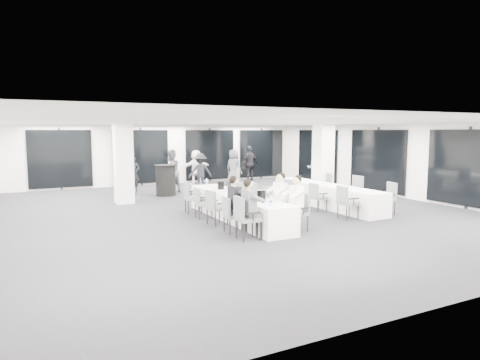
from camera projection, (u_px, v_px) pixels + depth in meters
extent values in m
cube|color=black|center=(235.00, 212.00, 13.57)|extent=(14.00, 16.00, 0.02)
cube|color=white|center=(235.00, 122.00, 13.25)|extent=(14.00, 16.00, 0.02)
cube|color=white|center=(397.00, 161.00, 16.56)|extent=(0.02, 16.00, 2.80)
cube|color=white|center=(161.00, 155.00, 20.50)|extent=(14.00, 0.02, 2.80)
cube|color=white|center=(475.00, 209.00, 6.31)|extent=(14.00, 0.02, 2.80)
cube|color=black|center=(162.00, 156.00, 20.45)|extent=(13.60, 0.06, 2.50)
cube|color=black|center=(377.00, 161.00, 17.42)|extent=(0.06, 14.00, 2.50)
cube|color=white|center=(123.00, 164.00, 14.98)|extent=(0.60, 0.60, 2.80)
cube|color=white|center=(323.00, 161.00, 16.18)|extent=(0.60, 0.60, 2.80)
cube|color=white|center=(237.00, 207.00, 12.25)|extent=(0.90, 5.00, 0.75)
cube|color=white|center=(326.00, 195.00, 14.48)|extent=(0.90, 5.00, 0.75)
cylinder|color=black|center=(166.00, 180.00, 16.88)|extent=(0.77, 0.77, 1.21)
cylinder|color=black|center=(165.00, 165.00, 16.81)|extent=(0.88, 0.88, 0.02)
cube|color=#595D62|center=(248.00, 219.00, 10.05)|extent=(0.52, 0.54, 0.09)
cube|color=#595D62|center=(239.00, 207.00, 9.92)|extent=(0.09, 0.50, 0.50)
cylinder|color=black|center=(236.00, 229.00, 10.18)|extent=(0.04, 0.04, 0.44)
cylinder|color=black|center=(244.00, 233.00, 9.79)|extent=(0.04, 0.04, 0.44)
cylinder|color=black|center=(252.00, 227.00, 10.36)|extent=(0.04, 0.04, 0.44)
cylinder|color=black|center=(261.00, 231.00, 9.97)|extent=(0.04, 0.04, 0.44)
cube|color=black|center=(243.00, 209.00, 10.27)|extent=(0.37, 0.06, 0.04)
cube|color=black|center=(253.00, 213.00, 9.78)|extent=(0.37, 0.06, 0.04)
cube|color=#595D62|center=(234.00, 216.00, 10.73)|extent=(0.46, 0.48, 0.08)
cube|color=#595D62|center=(226.00, 206.00, 10.62)|extent=(0.08, 0.44, 0.44)
cylinder|color=black|center=(224.00, 224.00, 10.85)|extent=(0.03, 0.03, 0.39)
cylinder|color=black|center=(230.00, 227.00, 10.51)|extent=(0.03, 0.03, 0.39)
cylinder|color=black|center=(238.00, 223.00, 11.01)|extent=(0.03, 0.03, 0.39)
cylinder|color=black|center=(244.00, 226.00, 10.66)|extent=(0.03, 0.03, 0.39)
cube|color=black|center=(230.00, 208.00, 10.93)|extent=(0.32, 0.05, 0.04)
cube|color=black|center=(238.00, 211.00, 10.50)|extent=(0.32, 0.05, 0.04)
cube|color=#595D62|center=(217.00, 208.00, 11.64)|extent=(0.54, 0.55, 0.08)
cube|color=#595D62|center=(210.00, 199.00, 11.48)|extent=(0.14, 0.46, 0.46)
cylinder|color=black|center=(207.00, 217.00, 11.71)|extent=(0.04, 0.04, 0.41)
cylinder|color=black|center=(215.00, 219.00, 11.39)|extent=(0.04, 0.04, 0.41)
cylinder|color=black|center=(219.00, 215.00, 11.95)|extent=(0.04, 0.04, 0.41)
cylinder|color=black|center=(228.00, 217.00, 11.63)|extent=(0.04, 0.04, 0.41)
cube|color=black|center=(212.00, 201.00, 11.82)|extent=(0.34, 0.10, 0.04)
cube|color=black|center=(222.00, 203.00, 11.42)|extent=(0.34, 0.10, 0.04)
cube|color=#595D62|center=(203.00, 204.00, 12.53)|extent=(0.44, 0.46, 0.07)
cube|color=#595D62|center=(197.00, 196.00, 12.42)|extent=(0.07, 0.43, 0.43)
cylinder|color=black|center=(195.00, 211.00, 12.65)|extent=(0.03, 0.03, 0.38)
cylinder|color=black|center=(200.00, 213.00, 12.32)|extent=(0.03, 0.03, 0.38)
cylinder|color=black|center=(207.00, 210.00, 12.80)|extent=(0.03, 0.03, 0.38)
cylinder|color=black|center=(212.00, 212.00, 12.47)|extent=(0.03, 0.03, 0.38)
cube|color=black|center=(201.00, 198.00, 12.72)|extent=(0.32, 0.05, 0.04)
cube|color=black|center=(206.00, 200.00, 12.31)|extent=(0.32, 0.05, 0.04)
cube|color=#595D62|center=(193.00, 198.00, 13.26)|extent=(0.54, 0.56, 0.08)
cube|color=#595D62|center=(186.00, 190.00, 13.15)|extent=(0.13, 0.48, 0.48)
cylinder|color=black|center=(186.00, 206.00, 13.41)|extent=(0.04, 0.04, 0.43)
cylinder|color=black|center=(188.00, 208.00, 13.02)|extent=(0.04, 0.04, 0.43)
cylinder|color=black|center=(199.00, 205.00, 13.55)|extent=(0.04, 0.04, 0.43)
cylinder|color=black|center=(202.00, 207.00, 13.16)|extent=(0.04, 0.04, 0.43)
cube|color=black|center=(192.00, 192.00, 13.48)|extent=(0.36, 0.09, 0.04)
cube|color=black|center=(195.00, 194.00, 12.99)|extent=(0.36, 0.09, 0.04)
cube|color=#595D62|center=(297.00, 213.00, 10.89)|extent=(0.51, 0.53, 0.08)
cube|color=#595D62|center=(303.00, 202.00, 10.98)|extent=(0.11, 0.47, 0.46)
cylinder|color=black|center=(308.00, 223.00, 10.86)|extent=(0.04, 0.04, 0.41)
cylinder|color=black|center=(297.00, 221.00, 11.20)|extent=(0.04, 0.04, 0.41)
cylinder|color=black|center=(296.00, 225.00, 10.64)|extent=(0.04, 0.04, 0.41)
cylinder|color=black|center=(285.00, 222.00, 10.98)|extent=(0.04, 0.04, 0.41)
cube|color=black|center=(303.00, 208.00, 10.66)|extent=(0.35, 0.08, 0.04)
cube|color=black|center=(290.00, 205.00, 11.08)|extent=(0.35, 0.08, 0.04)
cube|color=#595D62|center=(281.00, 208.00, 11.56)|extent=(0.52, 0.54, 0.08)
cube|color=#595D62|center=(287.00, 197.00, 11.65)|extent=(0.11, 0.48, 0.48)
cylinder|color=black|center=(291.00, 218.00, 11.53)|extent=(0.04, 0.04, 0.42)
cylinder|color=black|center=(282.00, 215.00, 11.87)|extent=(0.04, 0.04, 0.42)
cylinder|color=black|center=(279.00, 220.00, 11.31)|extent=(0.04, 0.04, 0.42)
cylinder|color=black|center=(270.00, 217.00, 11.65)|extent=(0.04, 0.04, 0.42)
cube|color=black|center=(287.00, 203.00, 11.32)|extent=(0.35, 0.08, 0.04)
cube|color=black|center=(275.00, 201.00, 11.76)|extent=(0.35, 0.08, 0.04)
cube|color=#595D62|center=(264.00, 204.00, 12.37)|extent=(0.56, 0.57, 0.08)
cube|color=#595D62|center=(269.00, 194.00, 12.48)|extent=(0.17, 0.45, 0.45)
cylinder|color=black|center=(273.00, 212.00, 12.38)|extent=(0.04, 0.04, 0.40)
cylinder|color=black|center=(264.00, 210.00, 12.67)|extent=(0.04, 0.04, 0.40)
cylinder|color=black|center=(264.00, 214.00, 12.12)|extent=(0.04, 0.04, 0.40)
cylinder|color=black|center=(254.00, 212.00, 12.42)|extent=(0.04, 0.04, 0.40)
cube|color=black|center=(270.00, 199.00, 12.17)|extent=(0.33, 0.12, 0.04)
cube|color=black|center=(258.00, 197.00, 12.53)|extent=(0.33, 0.12, 0.04)
cube|color=#595D62|center=(249.00, 199.00, 13.20)|extent=(0.56, 0.57, 0.08)
cube|color=#595D62|center=(255.00, 190.00, 13.22)|extent=(0.17, 0.46, 0.46)
cylinder|color=black|center=(256.00, 208.00, 13.08)|extent=(0.04, 0.04, 0.41)
cylinder|color=black|center=(253.00, 206.00, 13.47)|extent=(0.04, 0.04, 0.41)
cylinder|color=black|center=(244.00, 208.00, 13.00)|extent=(0.04, 0.04, 0.41)
cylinder|color=black|center=(241.00, 206.00, 13.38)|extent=(0.04, 0.04, 0.41)
cube|color=black|center=(251.00, 195.00, 12.94)|extent=(0.34, 0.12, 0.04)
cube|color=black|center=(247.00, 193.00, 13.43)|extent=(0.34, 0.12, 0.04)
cube|color=#595D62|center=(235.00, 196.00, 14.02)|extent=(0.43, 0.45, 0.07)
cube|color=#595D62|center=(241.00, 188.00, 14.08)|extent=(0.06, 0.43, 0.43)
cylinder|color=black|center=(243.00, 203.00, 13.96)|extent=(0.03, 0.03, 0.38)
cylinder|color=black|center=(238.00, 202.00, 14.29)|extent=(0.03, 0.03, 0.38)
cylinder|color=black|center=(233.00, 204.00, 13.80)|extent=(0.03, 0.03, 0.38)
cylinder|color=black|center=(228.00, 203.00, 14.13)|extent=(0.03, 0.03, 0.38)
cube|color=black|center=(238.00, 192.00, 13.80)|extent=(0.32, 0.04, 0.04)
cube|color=black|center=(232.00, 191.00, 14.21)|extent=(0.32, 0.04, 0.04)
cube|color=#595D62|center=(348.00, 203.00, 12.39)|extent=(0.50, 0.52, 0.08)
cube|color=#595D62|center=(342.00, 194.00, 12.27)|extent=(0.09, 0.47, 0.47)
cylinder|color=black|center=(338.00, 211.00, 12.52)|extent=(0.04, 0.04, 0.42)
cylinder|color=black|center=(346.00, 214.00, 12.15)|extent=(0.04, 0.04, 0.42)
cylinder|color=black|center=(349.00, 210.00, 12.69)|extent=(0.04, 0.04, 0.42)
cylinder|color=black|center=(358.00, 212.00, 12.31)|extent=(0.04, 0.04, 0.42)
cube|color=black|center=(343.00, 196.00, 12.60)|extent=(0.35, 0.06, 0.04)
cube|color=black|center=(354.00, 199.00, 12.14)|extent=(0.35, 0.06, 0.04)
cube|color=#595D62|center=(318.00, 198.00, 13.63)|extent=(0.46, 0.48, 0.08)
cube|color=#595D62|center=(314.00, 190.00, 13.50)|extent=(0.08, 0.44, 0.44)
cylinder|color=black|center=(310.00, 205.00, 13.73)|extent=(0.03, 0.03, 0.39)
cylinder|color=black|center=(318.00, 206.00, 13.40)|extent=(0.03, 0.03, 0.39)
cylinder|color=black|center=(319.00, 204.00, 13.92)|extent=(0.03, 0.03, 0.39)
cylinder|color=black|center=(327.00, 205.00, 13.59)|extent=(0.03, 0.03, 0.39)
cube|color=black|center=(314.00, 192.00, 13.82)|extent=(0.32, 0.06, 0.04)
cube|color=black|center=(323.00, 194.00, 13.41)|extent=(0.32, 0.06, 0.04)
cube|color=#595D62|center=(293.00, 192.00, 14.92)|extent=(0.50, 0.52, 0.07)
cube|color=#595D62|center=(289.00, 186.00, 14.76)|extent=(0.13, 0.43, 0.43)
cylinder|color=black|center=(285.00, 199.00, 14.98)|extent=(0.03, 0.03, 0.38)
cylinder|color=black|center=(293.00, 200.00, 14.68)|extent=(0.03, 0.03, 0.38)
cylinder|color=black|center=(293.00, 198.00, 15.20)|extent=(0.03, 0.03, 0.38)
cylinder|color=black|center=(300.00, 199.00, 14.91)|extent=(0.03, 0.03, 0.38)
cube|color=black|center=(288.00, 187.00, 15.08)|extent=(0.32, 0.09, 0.04)
cube|color=black|center=(298.00, 188.00, 14.71)|extent=(0.32, 0.09, 0.04)
cube|color=#595D62|center=(385.00, 199.00, 13.11)|extent=(0.58, 0.59, 0.08)
cube|color=#595D62|center=(392.00, 190.00, 13.13)|extent=(0.17, 0.48, 0.47)
cylinder|color=black|center=(394.00, 208.00, 12.99)|extent=(0.04, 0.04, 0.42)
cylinder|color=black|center=(387.00, 206.00, 13.39)|extent=(0.04, 0.04, 0.42)
cylinder|color=black|center=(382.00, 209.00, 12.89)|extent=(0.04, 0.04, 0.42)
cylinder|color=black|center=(375.00, 206.00, 13.29)|extent=(0.04, 0.04, 0.42)
cube|color=black|center=(390.00, 195.00, 12.84)|extent=(0.35, 0.12, 0.04)
cube|color=black|center=(380.00, 192.00, 13.34)|extent=(0.35, 0.12, 0.04)
cube|color=#595D62|center=(352.00, 192.00, 14.42)|extent=(0.51, 0.53, 0.09)
cube|color=#595D62|center=(358.00, 183.00, 14.49)|extent=(0.07, 0.51, 0.50)
cylinder|color=black|center=(361.00, 201.00, 14.35)|extent=(0.04, 0.04, 0.45)
cylinder|color=black|center=(352.00, 199.00, 14.74)|extent=(0.04, 0.04, 0.45)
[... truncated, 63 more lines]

